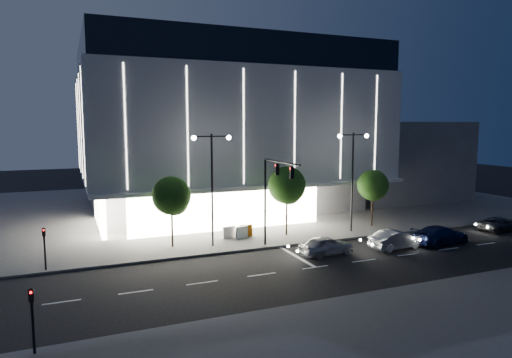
{
  "coord_description": "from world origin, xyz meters",
  "views": [
    {
      "loc": [
        -13.35,
        -27.86,
        9.76
      ],
      "look_at": [
        1.71,
        8.41,
        5.0
      ],
      "focal_mm": 32.0,
      "sensor_mm": 36.0,
      "label": 1
    }
  ],
  "objects_px": {
    "car_lead": "(326,246)",
    "street_lamp_west": "(212,173)",
    "ped_signal_far": "(45,244)",
    "barrier_b": "(229,232)",
    "barrier_c": "(246,231)",
    "car_third": "(441,235)",
    "tree_left": "(172,198)",
    "traffic_mast": "(273,186)",
    "street_lamp_east": "(353,167)",
    "car_fourth": "(501,224)",
    "tree_right": "(373,187)",
    "barrier_d": "(242,232)",
    "ped_signal_near": "(32,314)",
    "tree_mid": "(287,187)",
    "car_second": "(397,239)"
  },
  "relations": [
    {
      "from": "car_lead",
      "to": "street_lamp_west",
      "type": "bearing_deg",
      "value": 48.12
    },
    {
      "from": "ped_signal_far",
      "to": "barrier_b",
      "type": "relative_size",
      "value": 2.73
    },
    {
      "from": "barrier_c",
      "to": "car_third",
      "type": "bearing_deg",
      "value": -24.52
    },
    {
      "from": "tree_left",
      "to": "car_third",
      "type": "distance_m",
      "value": 21.93
    },
    {
      "from": "traffic_mast",
      "to": "street_lamp_east",
      "type": "distance_m",
      "value": 9.43
    },
    {
      "from": "car_fourth",
      "to": "barrier_c",
      "type": "height_order",
      "value": "car_fourth"
    },
    {
      "from": "ped_signal_far",
      "to": "tree_right",
      "type": "bearing_deg",
      "value": 5.14
    },
    {
      "from": "barrier_d",
      "to": "barrier_c",
      "type": "bearing_deg",
      "value": 22.07
    },
    {
      "from": "street_lamp_east",
      "to": "barrier_c",
      "type": "height_order",
      "value": "street_lamp_east"
    },
    {
      "from": "street_lamp_east",
      "to": "ped_signal_near",
      "type": "height_order",
      "value": "street_lamp_east"
    },
    {
      "from": "tree_right",
      "to": "car_fourth",
      "type": "height_order",
      "value": "tree_right"
    },
    {
      "from": "tree_left",
      "to": "street_lamp_east",
      "type": "bearing_deg",
      "value": -3.65
    },
    {
      "from": "ped_signal_far",
      "to": "traffic_mast",
      "type": "bearing_deg",
      "value": -4.15
    },
    {
      "from": "car_fourth",
      "to": "barrier_c",
      "type": "distance_m",
      "value": 23.49
    },
    {
      "from": "car_third",
      "to": "barrier_b",
      "type": "xyz_separation_m",
      "value": [
        -15.52,
        7.93,
        -0.1
      ]
    },
    {
      "from": "traffic_mast",
      "to": "tree_left",
      "type": "relative_size",
      "value": 1.24
    },
    {
      "from": "barrier_d",
      "to": "car_third",
      "type": "bearing_deg",
      "value": -41.42
    },
    {
      "from": "tree_mid",
      "to": "car_third",
      "type": "bearing_deg",
      "value": -34.25
    },
    {
      "from": "tree_right",
      "to": "car_lead",
      "type": "height_order",
      "value": "tree_right"
    },
    {
      "from": "tree_mid",
      "to": "car_fourth",
      "type": "distance_m",
      "value": 20.26
    },
    {
      "from": "car_third",
      "to": "ped_signal_far",
      "type": "bearing_deg",
      "value": 74.8
    },
    {
      "from": "barrier_d",
      "to": "tree_left",
      "type": "bearing_deg",
      "value": 170.6
    },
    {
      "from": "ped_signal_far",
      "to": "car_fourth",
      "type": "distance_m",
      "value": 38.27
    },
    {
      "from": "street_lamp_east",
      "to": "barrier_b",
      "type": "distance_m",
      "value": 12.36
    },
    {
      "from": "ped_signal_far",
      "to": "tree_right",
      "type": "height_order",
      "value": "tree_right"
    },
    {
      "from": "street_lamp_east",
      "to": "barrier_d",
      "type": "distance_m",
      "value": 11.4
    },
    {
      "from": "traffic_mast",
      "to": "car_second",
      "type": "relative_size",
      "value": 1.55
    },
    {
      "from": "car_third",
      "to": "car_fourth",
      "type": "relative_size",
      "value": 1.14
    },
    {
      "from": "ped_signal_far",
      "to": "tree_right",
      "type": "relative_size",
      "value": 0.54
    },
    {
      "from": "tree_left",
      "to": "barrier_d",
      "type": "xyz_separation_m",
      "value": [
        5.99,
        0.46,
        -3.38
      ]
    },
    {
      "from": "street_lamp_west",
      "to": "car_second",
      "type": "xyz_separation_m",
      "value": [
        13.25,
        -5.84,
        -5.21
      ]
    },
    {
      "from": "car_fourth",
      "to": "barrier_b",
      "type": "xyz_separation_m",
      "value": [
        -24.14,
        6.45,
        0.02
      ]
    },
    {
      "from": "street_lamp_west",
      "to": "car_second",
      "type": "bearing_deg",
      "value": -23.81
    },
    {
      "from": "car_second",
      "to": "car_third",
      "type": "relative_size",
      "value": 0.88
    },
    {
      "from": "car_fourth",
      "to": "barrier_d",
      "type": "distance_m",
      "value": 23.89
    },
    {
      "from": "ped_signal_near",
      "to": "tree_right",
      "type": "distance_m",
      "value": 31.63
    },
    {
      "from": "street_lamp_east",
      "to": "tree_mid",
      "type": "bearing_deg",
      "value": 170.31
    },
    {
      "from": "car_lead",
      "to": "barrier_d",
      "type": "xyz_separation_m",
      "value": [
        -4.19,
        6.75,
        -0.08
      ]
    },
    {
      "from": "car_lead",
      "to": "barrier_b",
      "type": "bearing_deg",
      "value": 30.66
    },
    {
      "from": "barrier_b",
      "to": "tree_left",
      "type": "bearing_deg",
      "value": -178.76
    },
    {
      "from": "ped_signal_near",
      "to": "tree_mid",
      "type": "distance_m",
      "value": 24.06
    },
    {
      "from": "car_third",
      "to": "car_second",
      "type": "bearing_deg",
      "value": 80.09
    },
    {
      "from": "street_lamp_west",
      "to": "car_fourth",
      "type": "distance_m",
      "value": 27.06
    },
    {
      "from": "barrier_b",
      "to": "car_lead",
      "type": "bearing_deg",
      "value": -61.55
    },
    {
      "from": "street_lamp_west",
      "to": "barrier_d",
      "type": "distance_m",
      "value": 6.28
    },
    {
      "from": "car_lead",
      "to": "barrier_c",
      "type": "height_order",
      "value": "car_lead"
    },
    {
      "from": "tree_mid",
      "to": "car_fourth",
      "type": "height_order",
      "value": "tree_mid"
    },
    {
      "from": "traffic_mast",
      "to": "car_second",
      "type": "height_order",
      "value": "traffic_mast"
    },
    {
      "from": "ped_signal_near",
      "to": "car_fourth",
      "type": "distance_m",
      "value": 39.16
    },
    {
      "from": "tree_left",
      "to": "ped_signal_far",
      "type": "bearing_deg",
      "value": -164.39
    }
  ]
}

